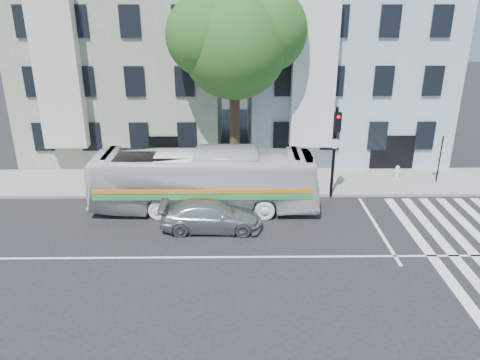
{
  "coord_description": "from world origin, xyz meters",
  "views": [
    {
      "loc": [
        -0.01,
        -16.46,
        9.87
      ],
      "look_at": [
        0.22,
        2.45,
        2.4
      ],
      "focal_mm": 35.0,
      "sensor_mm": 36.0,
      "label": 1
    }
  ],
  "objects_px": {
    "sedan": "(211,216)",
    "fire_hydrant": "(397,171)",
    "traffic_signal": "(335,141)",
    "bus": "(204,181)"
  },
  "relations": [
    {
      "from": "traffic_signal",
      "to": "bus",
      "type": "bearing_deg",
      "value": -179.9
    },
    {
      "from": "bus",
      "to": "fire_hydrant",
      "type": "xyz_separation_m",
      "value": [
        10.76,
        3.83,
        -1.01
      ]
    },
    {
      "from": "bus",
      "to": "sedan",
      "type": "bearing_deg",
      "value": -168.21
    },
    {
      "from": "sedan",
      "to": "traffic_signal",
      "type": "relative_size",
      "value": 0.95
    },
    {
      "from": "bus",
      "to": "fire_hydrant",
      "type": "bearing_deg",
      "value": -69.5
    },
    {
      "from": "sedan",
      "to": "bus",
      "type": "bearing_deg",
      "value": 11.82
    },
    {
      "from": "sedan",
      "to": "traffic_signal",
      "type": "xyz_separation_m",
      "value": [
        6.11,
        3.45,
        2.44
      ]
    },
    {
      "from": "bus",
      "to": "fire_hydrant",
      "type": "relative_size",
      "value": 15.09
    },
    {
      "from": "bus",
      "to": "traffic_signal",
      "type": "height_order",
      "value": "traffic_signal"
    },
    {
      "from": "sedan",
      "to": "fire_hydrant",
      "type": "xyz_separation_m",
      "value": [
        10.36,
        5.94,
        -0.14
      ]
    }
  ]
}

